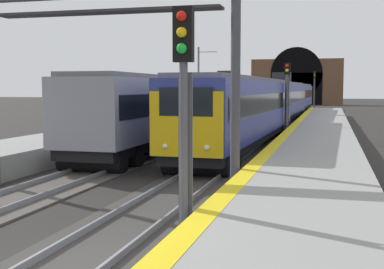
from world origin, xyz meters
name	(u,v)px	position (x,y,z in m)	size (l,w,h in m)	color
platform_right	(286,266)	(0.00, -3.88, 0.47)	(112.00, 3.68, 0.93)	gray
platform_right_edge_strip	(189,230)	(0.00, -2.29, 0.93)	(112.00, 0.50, 0.01)	yellow
train_main_approaching	(281,100)	(41.20, 0.00, 2.18)	(64.21, 3.39, 4.74)	navy
train_adjacent_platform	(228,100)	(37.58, 4.39, 2.23)	(57.36, 2.95, 4.81)	gray
railway_signal_near	(184,106)	(1.49, -1.78, 2.95)	(0.39, 0.38, 4.83)	#4C4C54
railway_signal_mid	(287,94)	(25.73, -1.78, 2.89)	(0.39, 0.38, 4.90)	#4C4C54
railway_signal_far	(314,86)	(80.72, -1.78, 3.60)	(0.39, 0.38, 6.03)	#38383D
overhead_signal_gantry	(106,37)	(6.75, 2.19, 4.86)	(0.70, 8.35, 6.40)	#3F3F47
tunnel_portal	(297,82)	(97.76, 2.19, 4.52)	(2.63, 17.83, 11.29)	brown
catenary_mast_far	(199,81)	(51.19, 10.47, 4.15)	(0.22, 2.30, 8.05)	#595B60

